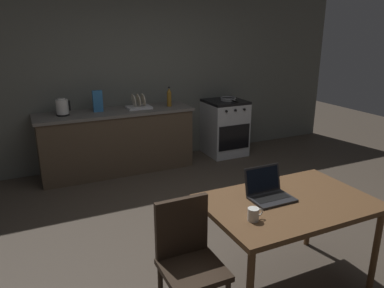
{
  "coord_description": "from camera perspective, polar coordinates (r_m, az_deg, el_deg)",
  "views": [
    {
      "loc": [
        -1.64,
        -2.74,
        1.98
      ],
      "look_at": [
        -0.01,
        0.7,
        0.78
      ],
      "focal_mm": 34.54,
      "sensor_mm": 36.0,
      "label": 1
    }
  ],
  "objects": [
    {
      "name": "electric_kettle",
      "position": [
        5.12,
        -19.38,
        5.36
      ],
      "size": [
        0.18,
        0.16,
        0.22
      ],
      "color": "black",
      "rests_on": "kitchen_counter"
    },
    {
      "name": "stove_oven",
      "position": [
        6.0,
        5.06,
        2.57
      ],
      "size": [
        0.6,
        0.62,
        0.89
      ],
      "color": "#B7BABF",
      "rests_on": "ground_plane"
    },
    {
      "name": "bottle",
      "position": [
        5.41,
        -3.55,
        7.24
      ],
      "size": [
        0.07,
        0.07,
        0.29
      ],
      "color": "#8C601E",
      "rests_on": "kitchen_counter"
    },
    {
      "name": "dish_rack",
      "position": [
        5.33,
        -8.23,
        5.97
      ],
      "size": [
        0.34,
        0.26,
        0.21
      ],
      "color": "silver",
      "rests_on": "kitchen_counter"
    },
    {
      "name": "cereal_box",
      "position": [
        5.2,
        -14.35,
        6.42
      ],
      "size": [
        0.13,
        0.05,
        0.29
      ],
      "color": "#3372B2",
      "rests_on": "kitchen_counter"
    },
    {
      "name": "chair",
      "position": [
        2.59,
        -0.6,
        -16.87
      ],
      "size": [
        0.4,
        0.4,
        0.9
      ],
      "rotation": [
        0.0,
        0.0,
        -0.39
      ],
      "color": "#2D2116",
      "rests_on": "ground_plane"
    },
    {
      "name": "kitchen_counter",
      "position": [
        5.36,
        -11.51,
        0.48
      ],
      "size": [
        2.16,
        0.64,
        0.89
      ],
      "color": "#4C3D2D",
      "rests_on": "ground_plane"
    },
    {
      "name": "frying_pan",
      "position": [
        5.9,
        5.65,
        6.95
      ],
      "size": [
        0.25,
        0.42,
        0.05
      ],
      "color": "gray",
      "rests_on": "stove_oven"
    },
    {
      "name": "ground_plane",
      "position": [
        3.76,
        4.89,
        -14.38
      ],
      "size": [
        12.0,
        12.0,
        0.0
      ],
      "primitive_type": "plane",
      "color": "#473D33"
    },
    {
      "name": "dining_table",
      "position": [
        2.94,
        14.67,
        -9.73
      ],
      "size": [
        1.27,
        0.84,
        0.74
      ],
      "color": "brown",
      "rests_on": "ground_plane"
    },
    {
      "name": "laptop",
      "position": [
        2.9,
        11.79,
        -7.34
      ],
      "size": [
        0.32,
        0.27,
        0.22
      ],
      "rotation": [
        0.0,
        0.0,
        0.23
      ],
      "color": "#232326",
      "rests_on": "dining_table"
    },
    {
      "name": "coffee_mug",
      "position": [
        2.56,
        9.49,
        -10.66
      ],
      "size": [
        0.12,
        0.08,
        0.09
      ],
      "color": "silver",
      "rests_on": "dining_table"
    },
    {
      "name": "back_wall",
      "position": [
        5.72,
        -5.45,
        11.46
      ],
      "size": [
        6.4,
        0.1,
        2.78
      ],
      "primitive_type": "cube",
      "color": "#5F625B",
      "rests_on": "ground_plane"
    }
  ]
}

